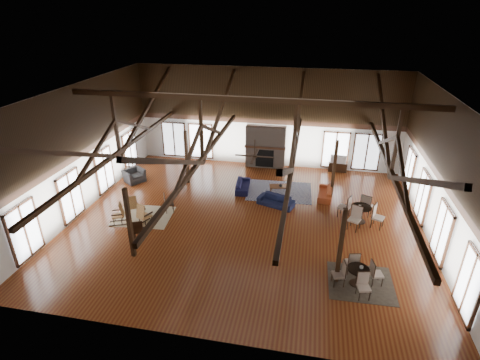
% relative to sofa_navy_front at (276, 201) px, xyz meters
% --- Properties ---
extents(floor, '(16.00, 16.00, 0.00)m').
position_rel_sofa_navy_front_xyz_m(floor, '(-1.20, -1.75, -0.27)').
color(floor, brown).
rests_on(floor, ground).
extents(ceiling, '(16.00, 14.00, 0.02)m').
position_rel_sofa_navy_front_xyz_m(ceiling, '(-1.20, -1.75, 5.73)').
color(ceiling, black).
rests_on(ceiling, wall_back).
extents(wall_back, '(16.00, 0.02, 6.00)m').
position_rel_sofa_navy_front_xyz_m(wall_back, '(-1.20, 5.25, 2.73)').
color(wall_back, silver).
rests_on(wall_back, floor).
extents(wall_front, '(16.00, 0.02, 6.00)m').
position_rel_sofa_navy_front_xyz_m(wall_front, '(-1.20, -8.75, 2.73)').
color(wall_front, silver).
rests_on(wall_front, floor).
extents(wall_left, '(0.02, 14.00, 6.00)m').
position_rel_sofa_navy_front_xyz_m(wall_left, '(-9.20, -1.75, 2.73)').
color(wall_left, silver).
rests_on(wall_left, floor).
extents(wall_right, '(0.02, 14.00, 6.00)m').
position_rel_sofa_navy_front_xyz_m(wall_right, '(6.80, -1.75, 2.73)').
color(wall_right, silver).
rests_on(wall_right, floor).
extents(roof_truss, '(15.60, 14.07, 3.14)m').
position_rel_sofa_navy_front_xyz_m(roof_truss, '(-1.20, -1.75, 3.76)').
color(roof_truss, '#301E0D').
rests_on(roof_truss, wall_back).
extents(post_grid, '(8.16, 7.16, 3.05)m').
position_rel_sofa_navy_front_xyz_m(post_grid, '(-1.20, -1.75, 1.26)').
color(post_grid, '#301E0D').
rests_on(post_grid, floor).
extents(fireplace, '(2.50, 0.69, 2.60)m').
position_rel_sofa_navy_front_xyz_m(fireplace, '(-1.20, 4.92, 1.02)').
color(fireplace, '#736457').
rests_on(fireplace, floor).
extents(ceiling_fan, '(1.60, 1.60, 0.75)m').
position_rel_sofa_navy_front_xyz_m(ceiling_fan, '(-0.70, -2.75, 3.47)').
color(ceiling_fan, black).
rests_on(ceiling_fan, roof_truss).
extents(sofa_navy_front, '(1.96, 1.27, 0.53)m').
position_rel_sofa_navy_front_xyz_m(sofa_navy_front, '(0.00, 0.00, 0.00)').
color(sofa_navy_front, '#121733').
rests_on(sofa_navy_front, floor).
extents(sofa_navy_left, '(1.77, 0.81, 0.50)m').
position_rel_sofa_navy_front_xyz_m(sofa_navy_left, '(-1.96, 1.44, -0.02)').
color(sofa_navy_left, black).
rests_on(sofa_navy_left, floor).
extents(sofa_orange, '(1.78, 0.80, 0.51)m').
position_rel_sofa_navy_front_xyz_m(sofa_orange, '(2.44, 1.40, -0.01)').
color(sofa_orange, '#9F401E').
rests_on(sofa_orange, floor).
extents(coffee_table, '(1.16, 0.74, 0.41)m').
position_rel_sofa_navy_front_xyz_m(coffee_table, '(0.04, 1.47, 0.09)').
color(coffee_table, brown).
rests_on(coffee_table, floor).
extents(vase, '(0.23, 0.23, 0.19)m').
position_rel_sofa_navy_front_xyz_m(vase, '(0.11, 1.39, 0.24)').
color(vase, '#B2B2B2').
rests_on(vase, coffee_table).
extents(armchair, '(1.40, 1.43, 0.70)m').
position_rel_sofa_navy_front_xyz_m(armchair, '(-8.27, 1.30, 0.09)').
color(armchair, '#28282A').
rests_on(armchair, floor).
extents(side_table_lamp, '(0.45, 0.45, 1.15)m').
position_rel_sofa_navy_front_xyz_m(side_table_lamp, '(-8.80, 1.83, 0.17)').
color(side_table_lamp, black).
rests_on(side_table_lamp, floor).
extents(rocking_chair_a, '(0.73, 0.90, 1.02)m').
position_rel_sofa_navy_front_xyz_m(rocking_chair_a, '(-6.67, -2.21, 0.21)').
color(rocking_chair_a, '#A26F3D').
rests_on(rocking_chair_a, floor).
extents(rocking_chair_b, '(0.78, 0.98, 1.12)m').
position_rel_sofa_navy_front_xyz_m(rocking_chair_b, '(-5.76, -3.02, 0.26)').
color(rocking_chair_b, '#A26F3D').
rests_on(rocking_chair_b, floor).
extents(rocking_chair_c, '(0.93, 0.72, 1.07)m').
position_rel_sofa_navy_front_xyz_m(rocking_chair_c, '(-6.90, -3.06, 0.23)').
color(rocking_chair_c, '#A26F3D').
rests_on(rocking_chair_c, floor).
extents(side_chair_a, '(0.57, 0.57, 1.00)m').
position_rel_sofa_navy_front_xyz_m(side_chair_a, '(-5.12, -1.67, 0.31)').
color(side_chair_a, black).
rests_on(side_chair_a, floor).
extents(side_chair_b, '(0.56, 0.56, 1.01)m').
position_rel_sofa_navy_front_xyz_m(side_chair_b, '(-5.44, -4.22, 0.32)').
color(side_chair_b, black).
rests_on(side_chair_b, floor).
extents(cafe_table_near, '(1.88, 1.88, 0.96)m').
position_rel_sofa_navy_front_xyz_m(cafe_table_near, '(3.52, -5.28, 0.21)').
color(cafe_table_near, black).
rests_on(cafe_table_near, floor).
extents(cafe_table_far, '(2.14, 2.14, 1.11)m').
position_rel_sofa_navy_front_xyz_m(cafe_table_far, '(4.02, -0.79, 0.29)').
color(cafe_table_far, black).
rests_on(cafe_table_far, floor).
extents(cup_near, '(0.14, 0.14, 0.11)m').
position_rel_sofa_navy_front_xyz_m(cup_near, '(3.61, -5.26, 0.48)').
color(cup_near, '#B2B2B2').
rests_on(cup_near, cafe_table_near).
extents(cup_far, '(0.13, 0.13, 0.10)m').
position_rel_sofa_navy_front_xyz_m(cup_far, '(3.93, -0.86, 0.59)').
color(cup_far, '#B2B2B2').
rests_on(cup_far, cafe_table_far).
extents(tv_console, '(1.08, 0.41, 0.54)m').
position_rel_sofa_navy_front_xyz_m(tv_console, '(3.23, 5.00, 0.00)').
color(tv_console, black).
rests_on(tv_console, floor).
extents(television, '(0.94, 0.22, 0.54)m').
position_rel_sofa_navy_front_xyz_m(television, '(3.23, 5.00, 0.54)').
color(television, '#B2B2B2').
rests_on(television, tv_console).
extents(rug_tan, '(2.82, 2.30, 0.01)m').
position_rel_sofa_navy_front_xyz_m(rug_tan, '(-6.13, -2.28, -0.26)').
color(rug_tan, tan).
rests_on(rug_tan, floor).
extents(rug_navy, '(3.56, 2.74, 0.01)m').
position_rel_sofa_navy_front_xyz_m(rug_navy, '(0.03, 1.61, -0.26)').
color(rug_navy, '#1A1E4B').
rests_on(rug_navy, floor).
extents(rug_dark, '(2.37, 2.17, 0.01)m').
position_rel_sofa_navy_front_xyz_m(rug_dark, '(3.69, -5.19, -0.26)').
color(rug_dark, black).
rests_on(rug_dark, floor).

